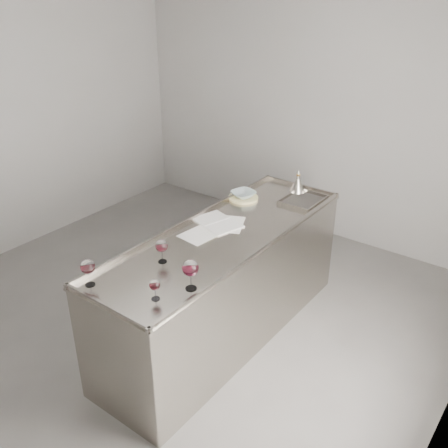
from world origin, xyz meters
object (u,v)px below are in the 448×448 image
Objects in this scene: wine_glass_right at (190,269)px; notebook at (217,222)px; wine_glass_small at (155,286)px; ceramic_bowl at (243,194)px; wine_glass_middle at (162,246)px; wine_funnel at (298,185)px; counter at (225,285)px; wine_glass_left at (88,267)px.

notebook is (-0.44, 0.84, -0.14)m from wine_glass_right.
wine_glass_small is 0.67× the size of ceramic_bowl.
wine_funnel is at bearing 85.60° from wine_glass_middle.
wine_glass_middle is 0.72m from notebook.
wine_glass_left is (-0.28, -1.08, 0.60)m from counter.
wine_glass_left is 2.18m from wine_funnel.
wine_glass_small is at bearing -52.11° from wine_glass_middle.
ceramic_bowl is (0.00, 1.72, -0.09)m from wine_glass_left.
wine_glass_small is at bearing -74.18° from ceramic_bowl.
wine_glass_left is at bearing -79.16° from notebook.
counter is 11.52× the size of wine_glass_right.
wine_glass_right is 1.82m from wine_funnel.
wine_glass_middle is 1.24m from ceramic_bowl.
wine_glass_left is 0.66m from wine_glass_right.
wine_glass_left is at bearing -162.65° from wine_glass_small.
wine_glass_right is 0.48× the size of notebook.
counter is at bearing 75.72° from wine_glass_left.
wine_glass_small is (-0.10, -0.22, -0.05)m from wine_glass_right.
wine_glass_middle is (-0.10, -0.59, 0.59)m from counter.
wine_glass_right reaches higher than counter.
wine_glass_right is 1.48m from ceramic_bowl.
wine_glass_left is at bearing -97.96° from wine_funnel.
counter reaches higher than notebook.
wine_funnel reaches higher than notebook.
wine_glass_middle is at bearing 70.60° from wine_glass_left.
notebook is at bearing 84.71° from wine_glass_left.
wine_glass_middle is 1.67m from wine_funnel.
notebook is at bearing 144.08° from counter.
wine_glass_right is at bearing -46.32° from notebook.
wine_funnel is (0.19, 0.96, 0.06)m from notebook.
ceramic_bowl is at bearing 111.95° from wine_glass_right.
notebook is 2.05× the size of wine_funnel.
counter is at bearing 80.21° from wine_glass_middle.
ceramic_bowl reaches higher than notebook.
notebook is at bearing -78.02° from ceramic_bowl.
wine_glass_left is 0.47m from wine_glass_small.
wine_glass_middle is at bearing -81.96° from ceramic_bowl.
wine_glass_left reaches higher than notebook.
counter is at bearing -91.43° from wine_funnel.
wine_glass_left is 0.88× the size of wine_glass_right.
wine_glass_small is at bearing 17.35° from wine_glass_left.
wine_glass_middle is at bearing -94.40° from wine_funnel.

